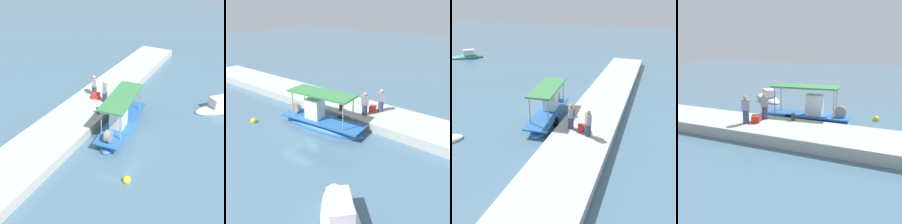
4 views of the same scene
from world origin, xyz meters
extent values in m
plane|color=slate|center=(0.00, 0.00, 0.00)|extent=(120.00, 120.00, 0.00)
cube|color=#AFB3AC|center=(0.00, -3.85, 0.32)|extent=(36.00, 3.74, 0.64)
ellipsoid|color=#306DBB|center=(-1.47, -0.50, 0.08)|extent=(6.55, 2.36, 0.86)
cube|color=#275FA9|center=(-1.47, -0.50, 0.56)|extent=(6.29, 2.34, 0.10)
cube|color=white|center=(-0.83, -0.44, 1.26)|extent=(1.19, 1.04, 1.51)
cylinder|color=gray|center=(0.50, 0.35, 1.49)|extent=(0.07, 0.07, 1.96)
cylinder|color=gray|center=(0.64, -0.93, 1.49)|extent=(0.07, 0.07, 1.96)
cylinder|color=gray|center=(-3.57, -0.08, 1.49)|extent=(0.07, 0.07, 1.96)
cylinder|color=gray|center=(-3.44, -1.36, 1.49)|extent=(0.07, 0.07, 1.96)
cube|color=#3C8649|center=(-1.47, -0.50, 2.53)|extent=(4.75, 2.17, 0.12)
torus|color=black|center=(-2.33, -1.48, 0.36)|extent=(0.75, 0.26, 0.74)
cylinder|color=gray|center=(0.95, -0.25, 0.96)|extent=(0.83, 0.43, 0.80)
cylinder|color=#374260|center=(-3.94, -4.21, 1.04)|extent=(0.52, 0.52, 0.80)
cube|color=gray|center=(-3.94, -4.21, 1.77)|extent=(0.55, 0.48, 0.66)
sphere|color=tan|center=(-3.94, -4.21, 2.23)|extent=(0.26, 0.26, 0.26)
cylinder|color=#3C3A5C|center=(-3.36, -2.91, 1.04)|extent=(0.50, 0.50, 0.79)
cube|color=gray|center=(-3.36, -2.91, 1.76)|extent=(0.55, 0.44, 0.65)
sphere|color=tan|center=(-3.36, -2.91, 2.22)|extent=(0.26, 0.26, 0.26)
cylinder|color=#2D2D33|center=(-1.56, -2.48, 0.88)|extent=(0.24, 0.24, 0.48)
cube|color=red|center=(-3.51, -3.79, 0.85)|extent=(0.69, 0.75, 0.43)
sphere|color=yellow|center=(3.03, 2.03, 0.09)|extent=(0.47, 0.47, 0.47)
ellipsoid|color=#37886D|center=(13.19, 18.91, 0.11)|extent=(4.45, 4.93, 0.72)
cube|color=silver|center=(13.50, 18.53, 0.84)|extent=(1.75, 1.81, 0.73)
camera|label=1|loc=(13.12, 6.47, 11.08)|focal=44.08mm
camera|label=2|loc=(-11.94, 10.95, 8.02)|focal=39.68mm
camera|label=3|loc=(-17.69, -7.66, 8.67)|focal=41.75mm
camera|label=4|loc=(4.96, -17.40, 5.32)|focal=42.65mm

